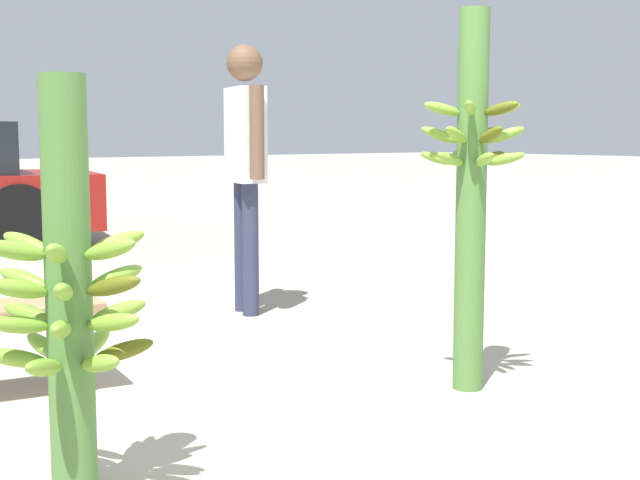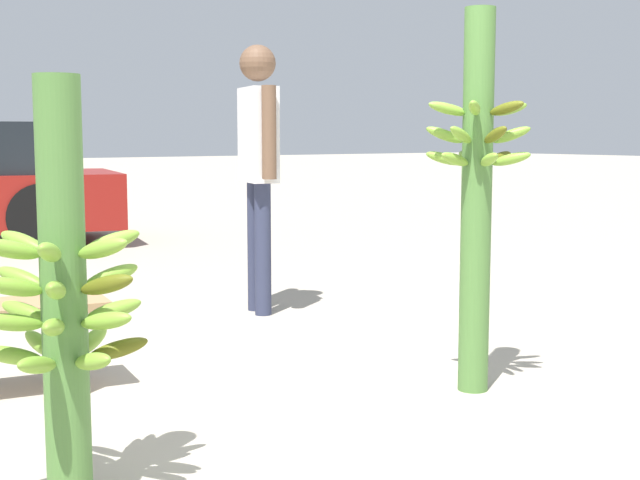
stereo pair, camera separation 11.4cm
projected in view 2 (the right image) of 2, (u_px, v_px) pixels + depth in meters
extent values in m
plane|color=#A89E8C|center=(377.00, 459.00, 3.07)|extent=(80.00, 80.00, 0.00)
cylinder|color=#4C7A38|center=(64.00, 293.00, 2.65)|extent=(0.14, 0.14, 1.29)
ellipsoid|color=#75A333|center=(73.00, 240.00, 2.79)|extent=(0.14, 0.19, 0.10)
ellipsoid|color=#75A333|center=(24.00, 243.00, 2.71)|extent=(0.14, 0.19, 0.10)
ellipsoid|color=#75A333|center=(9.00, 249.00, 2.55)|extent=(0.19, 0.06, 0.10)
ellipsoid|color=#75A333|center=(49.00, 252.00, 2.49)|extent=(0.14, 0.19, 0.10)
ellipsoid|color=#75A333|center=(103.00, 248.00, 2.57)|extent=(0.14, 0.19, 0.10)
ellipsoid|color=#75A333|center=(112.00, 242.00, 2.72)|extent=(0.19, 0.06, 0.10)
ellipsoid|color=#75A333|center=(111.00, 276.00, 2.74)|extent=(0.19, 0.06, 0.10)
ellipsoid|color=#75A333|center=(70.00, 274.00, 2.80)|extent=(0.13, 0.19, 0.10)
ellipsoid|color=#75A333|center=(22.00, 278.00, 2.71)|extent=(0.15, 0.19, 0.10)
ellipsoid|color=#75A333|center=(12.00, 287.00, 2.55)|extent=(0.19, 0.06, 0.10)
ellipsoid|color=#75A333|center=(56.00, 290.00, 2.50)|extent=(0.13, 0.19, 0.10)
ellipsoid|color=#545914|center=(107.00, 285.00, 2.59)|extent=(0.15, 0.19, 0.10)
ellipsoid|color=#75A333|center=(12.00, 322.00, 2.57)|extent=(0.19, 0.05, 0.09)
ellipsoid|color=#75A333|center=(53.00, 327.00, 2.51)|extent=(0.14, 0.19, 0.09)
ellipsoid|color=#75A333|center=(106.00, 321.00, 2.60)|extent=(0.14, 0.19, 0.09)
ellipsoid|color=#75A333|center=(114.00, 310.00, 2.75)|extent=(0.19, 0.05, 0.09)
ellipsoid|color=#75A333|center=(74.00, 306.00, 2.82)|extent=(0.14, 0.19, 0.09)
ellipsoid|color=#75A333|center=(25.00, 312.00, 2.73)|extent=(0.14, 0.19, 0.09)
ellipsoid|color=#75A333|center=(37.00, 365.00, 2.53)|extent=(0.18, 0.16, 0.09)
ellipsoid|color=#75A333|center=(93.00, 361.00, 2.57)|extent=(0.08, 0.20, 0.09)
ellipsoid|color=#545914|center=(118.00, 349.00, 2.71)|extent=(0.20, 0.11, 0.09)
ellipsoid|color=#75A333|center=(91.00, 341.00, 2.82)|extent=(0.18, 0.16, 0.09)
ellipsoid|color=#75A333|center=(41.00, 344.00, 2.78)|extent=(0.08, 0.20, 0.09)
ellipsoid|color=#75A333|center=(12.00, 356.00, 2.63)|extent=(0.20, 0.11, 0.09)
cylinder|color=#4C7A38|center=(476.00, 203.00, 3.81)|extent=(0.13, 0.13, 1.64)
ellipsoid|color=#545914|center=(507.00, 108.00, 3.66)|extent=(0.07, 0.18, 0.08)
ellipsoid|color=#75A333|center=(509.00, 109.00, 3.80)|extent=(0.18, 0.10, 0.08)
ellipsoid|color=#75A333|center=(482.00, 110.00, 3.90)|extent=(0.16, 0.14, 0.08)
ellipsoid|color=#75A333|center=(451.00, 110.00, 3.87)|extent=(0.07, 0.18, 0.08)
ellipsoid|color=#75A333|center=(447.00, 109.00, 3.73)|extent=(0.18, 0.10, 0.08)
ellipsoid|color=#75A333|center=(475.00, 108.00, 3.63)|extent=(0.16, 0.14, 0.08)
ellipsoid|color=#75A333|center=(445.00, 135.00, 3.80)|extent=(0.15, 0.15, 0.10)
ellipsoid|color=#75A333|center=(461.00, 135.00, 3.67)|extent=(0.18, 0.09, 0.10)
ellipsoid|color=#545914|center=(495.00, 135.00, 3.65)|extent=(0.09, 0.18, 0.10)
ellipsoid|color=#75A333|center=(511.00, 135.00, 3.75)|extent=(0.15, 0.15, 0.10)
ellipsoid|color=#545914|center=(494.00, 135.00, 3.88)|extent=(0.18, 0.09, 0.10)
ellipsoid|color=#75A333|center=(461.00, 135.00, 3.91)|extent=(0.09, 0.18, 0.10)
ellipsoid|color=#75A333|center=(455.00, 159.00, 3.70)|extent=(0.18, 0.06, 0.08)
ellipsoid|color=#75A333|center=(489.00, 160.00, 3.65)|extent=(0.11, 0.18, 0.08)
ellipsoid|color=#75A333|center=(511.00, 159.00, 3.74)|extent=(0.14, 0.17, 0.08)
ellipsoid|color=#545914|center=(499.00, 158.00, 3.88)|extent=(0.18, 0.06, 0.08)
ellipsoid|color=#75A333|center=(466.00, 158.00, 3.93)|extent=(0.11, 0.18, 0.08)
ellipsoid|color=#75A333|center=(444.00, 158.00, 3.84)|extent=(0.14, 0.17, 0.08)
cylinder|color=#2D334C|center=(255.00, 246.00, 5.64)|extent=(0.12, 0.12, 0.82)
cylinder|color=#2D334C|center=(263.00, 249.00, 5.49)|extent=(0.12, 0.12, 0.82)
cube|color=white|center=(258.00, 135.00, 5.48)|extent=(0.25, 0.40, 0.58)
cylinder|color=brown|center=(248.00, 133.00, 5.69)|extent=(0.11, 0.11, 0.55)
cylinder|color=brown|center=(269.00, 132.00, 5.27)|extent=(0.11, 0.11, 0.55)
sphere|color=brown|center=(258.00, 63.00, 5.43)|extent=(0.22, 0.22, 0.22)
cylinder|color=#99754C|center=(69.00, 342.00, 4.03)|extent=(0.06, 0.06, 0.36)
cylinder|color=#99754C|center=(79.00, 353.00, 3.82)|extent=(0.06, 0.06, 0.36)
cylinder|color=black|center=(41.00, 217.00, 8.51)|extent=(0.69, 0.35, 0.66)
cylinder|color=black|center=(31.00, 206.00, 9.90)|extent=(0.69, 0.35, 0.66)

